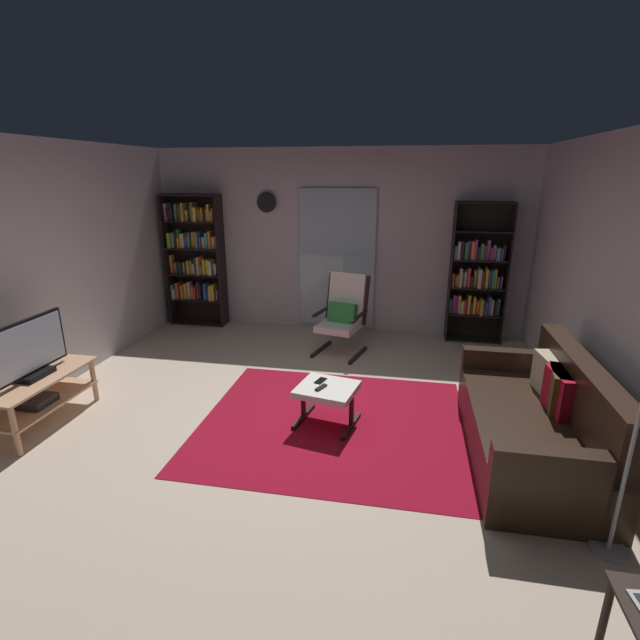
% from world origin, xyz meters
% --- Properties ---
extents(ground_plane, '(7.02, 7.02, 0.00)m').
position_xyz_m(ground_plane, '(0.00, 0.00, 0.00)').
color(ground_plane, beige).
extents(wall_back, '(5.60, 0.06, 2.60)m').
position_xyz_m(wall_back, '(0.00, 2.90, 1.30)').
color(wall_back, silver).
rests_on(wall_back, ground).
extents(wall_left, '(0.06, 6.00, 2.60)m').
position_xyz_m(wall_left, '(-2.70, 0.00, 1.30)').
color(wall_left, silver).
rests_on(wall_left, ground).
extents(wall_right, '(0.06, 6.00, 2.60)m').
position_xyz_m(wall_right, '(2.70, 0.00, 1.30)').
color(wall_right, silver).
rests_on(wall_right, ground).
extents(glass_door_panel, '(1.10, 0.01, 2.00)m').
position_xyz_m(glass_door_panel, '(0.00, 2.83, 1.05)').
color(glass_door_panel, silver).
extents(area_rug, '(2.44, 2.17, 0.01)m').
position_xyz_m(area_rug, '(0.40, 0.03, 0.00)').
color(area_rug, maroon).
rests_on(area_rug, ground).
extents(tv_stand, '(0.50, 1.11, 0.47)m').
position_xyz_m(tv_stand, '(-2.29, -0.47, 0.31)').
color(tv_stand, tan).
rests_on(tv_stand, ground).
extents(television, '(0.20, 0.83, 0.55)m').
position_xyz_m(television, '(-2.29, -0.46, 0.73)').
color(television, black).
rests_on(television, tv_stand).
extents(bookshelf_near_tv, '(0.85, 0.30, 1.96)m').
position_xyz_m(bookshelf_near_tv, '(-2.14, 2.70, 1.05)').
color(bookshelf_near_tv, black).
rests_on(bookshelf_near_tv, ground).
extents(bookshelf_near_sofa, '(0.75, 0.30, 1.90)m').
position_xyz_m(bookshelf_near_sofa, '(1.95, 2.70, 0.93)').
color(bookshelf_near_sofa, black).
rests_on(bookshelf_near_sofa, ground).
extents(leather_sofa, '(0.89, 1.91, 0.87)m').
position_xyz_m(leather_sofa, '(2.12, -0.17, 0.31)').
color(leather_sofa, '#2F2015').
rests_on(leather_sofa, ground).
extents(lounge_armchair, '(0.70, 0.77, 1.02)m').
position_xyz_m(lounge_armchair, '(0.22, 1.91, 0.53)').
color(lounge_armchair, black).
rests_on(lounge_armchair, ground).
extents(ottoman, '(0.60, 0.57, 0.38)m').
position_xyz_m(ottoman, '(0.34, 0.02, 0.31)').
color(ottoman, white).
rests_on(ottoman, ground).
extents(tv_remote, '(0.10, 0.15, 0.02)m').
position_xyz_m(tv_remote, '(0.30, -0.03, 0.39)').
color(tv_remote, black).
rests_on(tv_remote, ottoman).
extents(cell_phone, '(0.11, 0.15, 0.01)m').
position_xyz_m(cell_phone, '(0.26, 0.12, 0.39)').
color(cell_phone, black).
rests_on(cell_phone, ottoman).
extents(wall_clock, '(0.29, 0.03, 0.29)m').
position_xyz_m(wall_clock, '(-1.03, 2.82, 1.85)').
color(wall_clock, silver).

